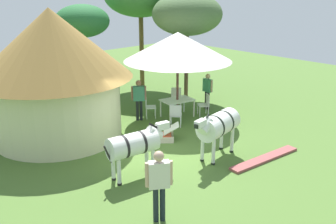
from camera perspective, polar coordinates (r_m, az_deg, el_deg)
ground_plane at (r=12.47m, az=-0.95°, el=-6.23°), size 36.00×36.00×0.00m
thatched_hut at (r=13.70m, az=-16.67°, el=6.20°), size 5.39×5.39×4.51m
shade_umbrella at (r=15.12m, az=1.47°, el=9.72°), size 4.28×4.28×3.46m
patio_dining_table at (r=15.63m, az=1.40°, el=1.56°), size 1.42×1.08×0.74m
patio_chair_east_end at (r=15.91m, az=5.57°, el=1.30°), size 0.59×0.60×0.90m
patio_chair_west_end at (r=16.79m, az=1.23°, el=2.32°), size 0.61×0.61×0.90m
patio_chair_near_lawn at (r=15.58m, az=-2.90°, el=0.99°), size 0.60×0.61×0.90m
patio_chair_near_hut at (r=14.55m, az=1.17°, el=-0.29°), size 0.61×0.61×0.90m
guest_beside_umbrella at (r=15.16m, az=-4.37°, el=2.33°), size 0.49×0.44×1.66m
guest_behind_table at (r=16.64m, az=5.92°, el=3.58°), size 0.23×0.56×1.57m
standing_watcher at (r=8.72m, az=-1.36°, el=-10.08°), size 0.55×0.44×1.77m
striped_lounge_chair at (r=13.39m, az=-0.22°, el=-3.23°), size 0.95×0.93×0.61m
zebra_nearest_camera at (r=10.71m, az=-5.02°, el=-4.86°), size 2.11×0.85×1.53m
zebra_by_umbrella at (r=11.94m, az=7.42°, el=-2.01°), size 2.18×0.94×1.61m
acacia_tree_behind_hut at (r=18.39m, az=-12.68°, el=13.04°), size 2.50×2.50×4.36m
acacia_tree_right_background at (r=18.00m, az=2.88°, el=14.34°), size 3.22×3.22×4.87m
brick_patio_kerb at (r=12.43m, az=14.23°, el=-6.75°), size 2.82×0.69×0.08m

